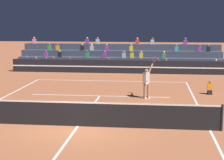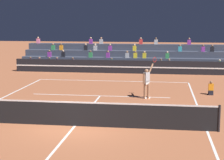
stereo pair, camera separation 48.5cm
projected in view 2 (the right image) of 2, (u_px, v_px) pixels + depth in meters
The scene contains 8 objects.
ground_plane at pixel (75, 126), 15.92m from camera, with size 120.00×120.00×0.00m, color #AD603D.
court_lines at pixel (75, 126), 15.92m from camera, with size 11.10×23.90×0.01m.
tennis_net at pixel (75, 114), 15.83m from camera, with size 12.00×0.10×1.10m.
sponsor_banner_wall at pixel (119, 67), 31.50m from camera, with size 18.00×0.26×1.10m.
bleacher_stand at pixel (123, 59), 34.55m from camera, with size 18.47×3.80×2.83m.
ball_kid_courtside at pixel (211, 89), 22.46m from camera, with size 0.30×0.36×0.84m.
tennis_player at pixel (147, 82), 21.31m from camera, with size 0.82×0.98×2.40m.
tennis_ball at pixel (6, 109), 18.89m from camera, with size 0.07×0.07×0.07m, color #C6DB33.
Camera 2 is at (3.66, -15.04, 4.48)m, focal length 60.00 mm.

